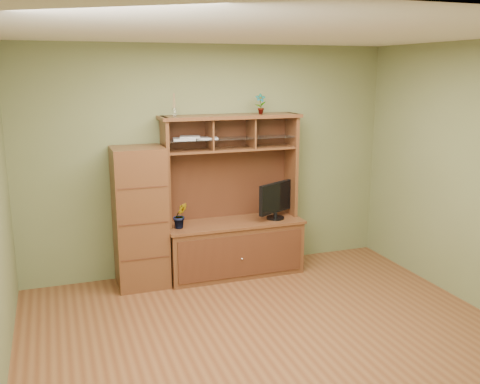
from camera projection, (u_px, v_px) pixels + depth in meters
name	position (u px, v px, depth m)	size (l,w,h in m)	color
room	(277.00, 196.00, 4.56)	(4.54, 4.04, 2.74)	#5C311A
media_hutch	(233.00, 231.00, 6.39)	(1.66, 0.61, 1.90)	#492814
monitor	(276.00, 200.00, 6.40)	(0.51, 0.31, 0.45)	black
orchid_plant	(180.00, 215.00, 6.04)	(0.16, 0.13, 0.30)	#2E6021
top_plant	(260.00, 104.00, 6.25)	(0.12, 0.08, 0.24)	#275D20
reed_diffuser	(174.00, 107.00, 5.92)	(0.05, 0.05, 0.26)	silver
magazines	(193.00, 138.00, 6.07)	(0.54, 0.23, 0.04)	silver
side_cabinet	(140.00, 218.00, 5.97)	(0.57, 0.52, 1.59)	#492814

